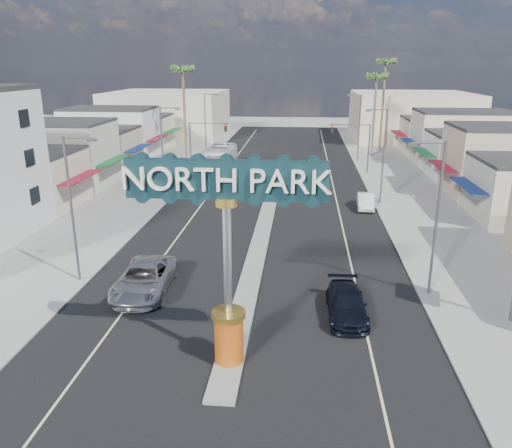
% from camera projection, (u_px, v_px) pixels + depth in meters
% --- Properties ---
extents(ground, '(160.00, 160.00, 0.00)m').
position_uv_depth(ground, '(270.00, 201.00, 49.14)').
color(ground, gray).
rests_on(ground, ground).
extents(road, '(20.00, 120.00, 0.01)m').
position_uv_depth(road, '(270.00, 201.00, 49.13)').
color(road, black).
rests_on(road, ground).
extents(median_island, '(1.30, 30.00, 0.16)m').
position_uv_depth(median_island, '(255.00, 261.00, 33.96)').
color(median_island, gray).
rests_on(median_island, ground).
extents(sidewalk_left, '(8.00, 120.00, 0.12)m').
position_uv_depth(sidewalk_left, '(132.00, 197.00, 50.37)').
color(sidewalk_left, gray).
rests_on(sidewalk_left, ground).
extents(sidewalk_right, '(8.00, 120.00, 0.12)m').
position_uv_depth(sidewalk_right, '(416.00, 204.00, 47.87)').
color(sidewalk_right, gray).
rests_on(sidewalk_right, ground).
extents(storefront_row_left, '(12.00, 42.00, 6.00)m').
position_uv_depth(storefront_row_left, '(87.00, 146.00, 62.67)').
color(storefront_row_left, beige).
rests_on(storefront_row_left, ground).
extents(storefront_row_right, '(12.00, 42.00, 6.00)m').
position_uv_depth(storefront_row_right, '(482.00, 152.00, 58.39)').
color(storefront_row_right, '#B7B29E').
rests_on(storefront_row_right, ground).
extents(backdrop_far_left, '(20.00, 20.00, 8.00)m').
position_uv_depth(backdrop_far_left, '(168.00, 114.00, 92.49)').
color(backdrop_far_left, '#B7B29E').
rests_on(backdrop_far_left, ground).
extents(backdrop_far_right, '(20.00, 20.00, 8.00)m').
position_uv_depth(backdrop_far_right, '(411.00, 116.00, 88.57)').
color(backdrop_far_right, beige).
rests_on(backdrop_far_right, ground).
extents(gateway_sign, '(8.20, 1.50, 9.15)m').
position_uv_depth(gateway_sign, '(227.00, 240.00, 20.77)').
color(gateway_sign, '#CC480F').
rests_on(gateway_sign, median_island).
extents(traffic_signal_left, '(5.09, 0.45, 6.00)m').
position_uv_depth(traffic_signal_left, '(204.00, 136.00, 61.90)').
color(traffic_signal_left, '#47474C').
rests_on(traffic_signal_left, ground).
extents(traffic_signal_right, '(5.09, 0.45, 6.00)m').
position_uv_depth(traffic_signal_right, '(354.00, 138.00, 60.26)').
color(traffic_signal_right, '#47474C').
rests_on(traffic_signal_right, ground).
extents(streetlight_l_near, '(2.03, 0.22, 9.00)m').
position_uv_depth(streetlight_l_near, '(73.00, 203.00, 29.56)').
color(streetlight_l_near, '#47474C').
rests_on(streetlight_l_near, ground).
extents(streetlight_l_mid, '(2.03, 0.22, 9.00)m').
position_uv_depth(streetlight_l_mid, '(164.00, 148.00, 48.51)').
color(streetlight_l_mid, '#47474C').
rests_on(streetlight_l_mid, ground).
extents(streetlight_l_far, '(2.03, 0.22, 9.00)m').
position_uv_depth(streetlight_l_far, '(206.00, 123.00, 69.35)').
color(streetlight_l_far, '#47474C').
rests_on(streetlight_l_far, ground).
extents(streetlight_r_near, '(2.03, 0.22, 9.00)m').
position_uv_depth(streetlight_r_near, '(434.00, 212.00, 27.70)').
color(streetlight_r_near, '#47474C').
rests_on(streetlight_r_near, ground).
extents(streetlight_r_mid, '(2.03, 0.22, 9.00)m').
position_uv_depth(streetlight_r_mid, '(382.00, 152.00, 46.65)').
color(streetlight_r_mid, '#47474C').
rests_on(streetlight_r_mid, ground).
extents(streetlight_r_far, '(2.03, 0.22, 9.00)m').
position_uv_depth(streetlight_r_far, '(358.00, 124.00, 67.49)').
color(streetlight_r_far, '#47474C').
rests_on(streetlight_r_far, ground).
extents(palm_left_far, '(2.60, 2.60, 13.10)m').
position_uv_depth(palm_left_far, '(183.00, 75.00, 65.70)').
color(palm_left_far, brown).
rests_on(palm_left_far, ground).
extents(palm_right_mid, '(2.60, 2.60, 12.10)m').
position_uv_depth(palm_right_mid, '(377.00, 81.00, 69.34)').
color(palm_right_mid, brown).
rests_on(palm_right_mid, ground).
extents(palm_right_far, '(2.60, 2.60, 14.10)m').
position_uv_depth(palm_right_far, '(386.00, 67.00, 74.30)').
color(palm_right_far, brown).
rests_on(palm_right_far, ground).
extents(suv_left, '(3.13, 6.41, 1.75)m').
position_uv_depth(suv_left, '(144.00, 279.00, 29.33)').
color(suv_left, '#A5A5A9').
rests_on(suv_left, ground).
extents(suv_right, '(2.14, 4.99, 1.43)m').
position_uv_depth(suv_right, '(347.00, 304.00, 26.60)').
color(suv_right, black).
rests_on(suv_right, ground).
extents(car_parked_left, '(2.06, 4.67, 1.56)m').
position_uv_depth(car_parked_left, '(197.00, 187.00, 51.23)').
color(car_parked_left, '#5B5B60').
rests_on(car_parked_left, ground).
extents(car_parked_right, '(1.68, 4.28, 1.39)m').
position_uv_depth(car_parked_right, '(365.00, 201.00, 46.50)').
color(car_parked_right, silver).
rests_on(car_parked_right, ground).
extents(city_bus, '(3.34, 12.82, 3.55)m').
position_uv_depth(city_bus, '(216.00, 164.00, 58.16)').
color(city_bus, white).
rests_on(city_bus, ground).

